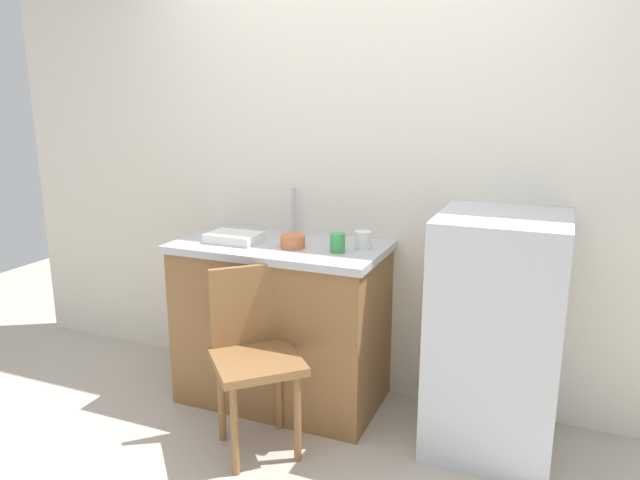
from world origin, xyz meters
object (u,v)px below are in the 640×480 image
(chair, at_px, (254,351))
(cup_white, at_px, (363,240))
(dish_tray, at_px, (234,237))
(terracotta_bowl, at_px, (293,241))
(cup_green, at_px, (338,243))
(refrigerator, at_px, (496,333))

(chair, distance_m, cup_white, 0.80)
(dish_tray, distance_m, terracotta_bowl, 0.35)
(chair, bearing_deg, terracotta_bowl, 43.35)
(cup_green, relative_size, cup_white, 1.04)
(refrigerator, height_order, cup_green, refrigerator)
(terracotta_bowl, bearing_deg, refrigerator, 3.06)
(refrigerator, relative_size, cup_white, 12.57)
(terracotta_bowl, xyz_separation_m, cup_green, (0.25, 0.01, 0.01))
(refrigerator, distance_m, chair, 1.17)
(terracotta_bowl, distance_m, cup_green, 0.25)
(terracotta_bowl, distance_m, cup_white, 0.37)
(chair, relative_size, terracotta_bowl, 6.88)
(cup_white, bearing_deg, refrigerator, -5.26)
(cup_green, height_order, cup_white, cup_green)
(chair, height_order, dish_tray, dish_tray)
(refrigerator, xyz_separation_m, chair, (-1.07, -0.46, -0.08))
(chair, height_order, terracotta_bowl, terracotta_bowl)
(refrigerator, bearing_deg, cup_green, -176.49)
(dish_tray, relative_size, cup_white, 3.03)
(terracotta_bowl, bearing_deg, dish_tray, -178.15)
(refrigerator, relative_size, chair, 1.31)
(dish_tray, bearing_deg, cup_green, 1.76)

